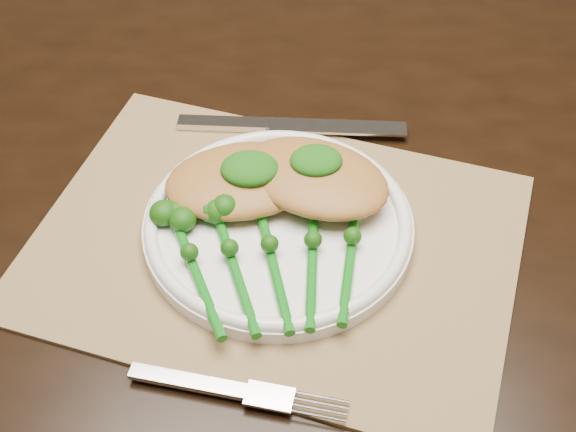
{
  "coord_description": "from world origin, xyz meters",
  "views": [
    {
      "loc": [
        -0.03,
        -0.61,
        1.29
      ],
      "look_at": [
        -0.02,
        -0.13,
        0.78
      ],
      "focal_mm": 50.0,
      "sensor_mm": 36.0,
      "label": 1
    }
  ],
  "objects_px": {
    "placemat": "(275,244)",
    "chicken_fillet_left": "(242,180)",
    "dining_table": "(302,372)",
    "broccolini_bundle": "(274,268)",
    "dinner_plate": "(278,224)"
  },
  "relations": [
    {
      "from": "placemat",
      "to": "chicken_fillet_left",
      "type": "bearing_deg",
      "value": 138.62
    },
    {
      "from": "dining_table",
      "to": "placemat",
      "type": "bearing_deg",
      "value": -102.43
    },
    {
      "from": "placemat",
      "to": "broccolini_bundle",
      "type": "bearing_deg",
      "value": -72.27
    },
    {
      "from": "dinner_plate",
      "to": "broccolini_bundle",
      "type": "height_order",
      "value": "broccolini_bundle"
    },
    {
      "from": "broccolini_bundle",
      "to": "chicken_fillet_left",
      "type": "bearing_deg",
      "value": 100.0
    },
    {
      "from": "dining_table",
      "to": "placemat",
      "type": "distance_m",
      "value": 0.39
    },
    {
      "from": "dining_table",
      "to": "placemat",
      "type": "relative_size",
      "value": 3.99
    },
    {
      "from": "dining_table",
      "to": "broccolini_bundle",
      "type": "relative_size",
      "value": 9.13
    },
    {
      "from": "chicken_fillet_left",
      "to": "broccolini_bundle",
      "type": "distance_m",
      "value": 0.1
    },
    {
      "from": "dining_table",
      "to": "broccolini_bundle",
      "type": "height_order",
      "value": "broccolini_bundle"
    },
    {
      "from": "placemat",
      "to": "dinner_plate",
      "type": "height_order",
      "value": "dinner_plate"
    },
    {
      "from": "dining_table",
      "to": "dinner_plate",
      "type": "xyz_separation_m",
      "value": [
        -0.03,
        -0.09,
        0.39
      ]
    },
    {
      "from": "dining_table",
      "to": "chicken_fillet_left",
      "type": "relative_size",
      "value": 11.92
    },
    {
      "from": "dining_table",
      "to": "dinner_plate",
      "type": "bearing_deg",
      "value": -102.89
    },
    {
      "from": "dinner_plate",
      "to": "chicken_fillet_left",
      "type": "xyz_separation_m",
      "value": [
        -0.03,
        0.04,
        0.02
      ]
    }
  ]
}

